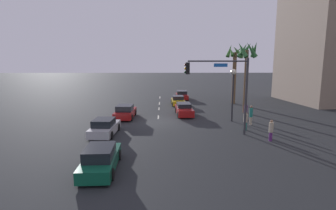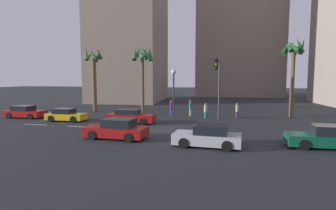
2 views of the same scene
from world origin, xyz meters
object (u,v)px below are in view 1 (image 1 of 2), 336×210
(pedestrian_1, at_px, (271,130))
(palm_tree_1, at_px, (235,64))
(pedestrian_0, at_px, (245,120))
(car_2, at_px, (178,101))
(car_3, at_px, (184,109))
(car_0, at_px, (182,95))
(car_1, at_px, (101,159))
(traffic_signal, at_px, (226,83))
(pedestrian_2, at_px, (251,115))
(streetlamp, at_px, (233,84))
(car_5, at_px, (105,127))
(car_4, at_px, (125,112))
(palm_tree_0, at_px, (247,58))
(pedestrian_3, at_px, (246,111))

(pedestrian_1, relative_size, palm_tree_1, 0.20)
(palm_tree_1, bearing_deg, pedestrian_0, -10.89)
(car_2, height_order, car_3, car_3)
(car_0, bearing_deg, car_1, -13.28)
(car_0, xyz_separation_m, pedestrian_1, (22.62, 5.19, 0.26))
(traffic_signal, distance_m, pedestrian_1, 5.03)
(car_2, xyz_separation_m, pedestrian_2, (11.71, 6.32, 0.42))
(streetlamp, distance_m, pedestrian_1, 7.49)
(car_5, xyz_separation_m, traffic_signal, (0.08, 9.95, 3.65))
(car_1, height_order, palm_tree_1, palm_tree_1)
(car_4, xyz_separation_m, traffic_signal, (6.64, 9.15, 3.64))
(traffic_signal, xyz_separation_m, palm_tree_1, (-16.18, 5.07, 1.39))
(palm_tree_0, bearing_deg, car_0, -149.83)
(pedestrian_2, relative_size, palm_tree_0, 0.23)
(car_5, distance_m, traffic_signal, 10.60)
(car_1, relative_size, car_2, 1.19)
(car_0, distance_m, pedestrian_2, 18.28)
(car_4, height_order, car_5, car_4)
(car_4, distance_m, streetlamp, 11.64)
(traffic_signal, bearing_deg, pedestrian_1, 58.85)
(car_0, xyz_separation_m, car_5, (20.63, -7.92, 0.02))
(pedestrian_0, height_order, pedestrian_3, pedestrian_3)
(car_3, bearing_deg, pedestrian_3, 67.39)
(car_5, bearing_deg, car_4, 173.07)
(car_1, relative_size, pedestrian_0, 2.84)
(car_1, distance_m, car_5, 7.33)
(car_4, bearing_deg, car_2, 143.45)
(car_5, xyz_separation_m, pedestrian_1, (1.99, 13.11, 0.24))
(car_0, relative_size, pedestrian_0, 2.61)
(car_0, height_order, car_2, car_0)
(car_1, distance_m, pedestrian_3, 17.52)
(car_2, xyz_separation_m, car_5, (14.87, -6.96, 0.04))
(car_3, height_order, pedestrian_1, pedestrian_1)
(car_0, bearing_deg, car_2, -9.45)
(pedestrian_2, relative_size, palm_tree_1, 0.22)
(palm_tree_0, bearing_deg, pedestrian_2, -11.89)
(streetlamp, bearing_deg, palm_tree_1, 164.46)
(pedestrian_0, relative_size, pedestrian_2, 0.89)
(car_1, xyz_separation_m, pedestrian_2, (-10.36, 11.93, 0.37))
(car_4, relative_size, car_5, 1.05)
(traffic_signal, xyz_separation_m, pedestrian_0, (-1.40, 2.23, -3.42))
(pedestrian_2, bearing_deg, car_4, -105.23)
(pedestrian_3, relative_size, palm_tree_1, 0.21)
(traffic_signal, height_order, pedestrian_0, traffic_signal)
(car_4, xyz_separation_m, car_5, (6.56, -0.80, -0.02))
(car_4, bearing_deg, pedestrian_1, 55.23)
(streetlamp, relative_size, pedestrian_1, 3.17)
(car_0, relative_size, streetlamp, 0.83)
(car_1, xyz_separation_m, traffic_signal, (-7.12, 8.60, 3.64))
(car_5, height_order, streetlamp, streetlamp)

